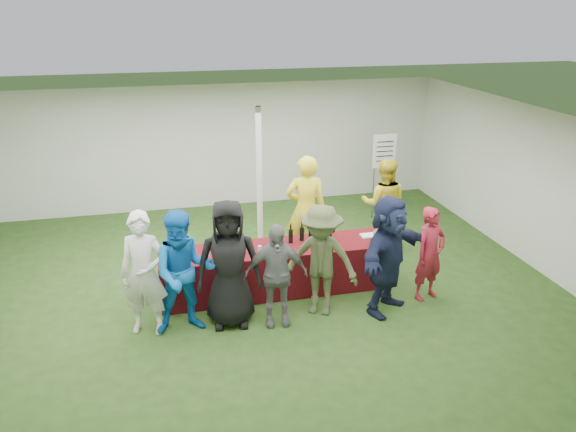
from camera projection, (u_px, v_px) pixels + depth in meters
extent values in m
plane|color=#284719|center=(245.00, 287.00, 9.08)|extent=(60.00, 60.00, 0.00)
plane|color=white|center=(213.00, 147.00, 12.22)|extent=(10.00, 0.00, 10.00)
plane|color=white|center=(314.00, 362.00, 4.96)|extent=(10.00, 0.00, 10.00)
plane|color=white|center=(528.00, 186.00, 9.68)|extent=(0.00, 8.00, 8.00)
plane|color=white|center=(239.00, 122.00, 8.10)|extent=(10.00, 10.00, 0.00)
cylinder|color=silver|center=(259.00, 184.00, 9.79)|extent=(0.10, 0.10, 2.70)
cube|color=maroon|center=(276.00, 269.00, 8.87)|extent=(3.60, 0.80, 0.75)
cylinder|color=black|center=(291.00, 236.00, 8.86)|extent=(0.07, 0.07, 0.22)
cylinder|color=black|center=(291.00, 227.00, 8.80)|extent=(0.03, 0.03, 0.08)
cylinder|color=#9C170E|center=(291.00, 224.00, 8.78)|extent=(0.03, 0.03, 0.02)
cylinder|color=black|center=(302.00, 234.00, 8.94)|extent=(0.07, 0.07, 0.22)
cylinder|color=black|center=(302.00, 225.00, 8.88)|extent=(0.03, 0.03, 0.08)
cylinder|color=#9C170E|center=(302.00, 222.00, 8.87)|extent=(0.03, 0.03, 0.02)
cylinder|color=black|center=(311.00, 234.00, 8.93)|extent=(0.07, 0.07, 0.22)
cylinder|color=black|center=(311.00, 225.00, 8.88)|extent=(0.03, 0.03, 0.08)
cylinder|color=#9C170E|center=(311.00, 222.00, 8.86)|extent=(0.03, 0.03, 0.02)
cylinder|color=black|center=(315.00, 233.00, 8.98)|extent=(0.07, 0.07, 0.22)
cylinder|color=black|center=(316.00, 224.00, 8.92)|extent=(0.03, 0.03, 0.08)
cylinder|color=#9C170E|center=(316.00, 221.00, 8.90)|extent=(0.03, 0.03, 0.02)
cylinder|color=black|center=(326.00, 233.00, 8.99)|extent=(0.07, 0.07, 0.22)
cylinder|color=black|center=(326.00, 224.00, 8.94)|extent=(0.03, 0.03, 0.08)
cylinder|color=#9C170E|center=(326.00, 221.00, 8.92)|extent=(0.03, 0.03, 0.02)
cylinder|color=black|center=(330.00, 231.00, 9.05)|extent=(0.07, 0.07, 0.22)
cylinder|color=black|center=(330.00, 222.00, 9.00)|extent=(0.03, 0.03, 0.08)
cylinder|color=#9C170E|center=(330.00, 219.00, 8.98)|extent=(0.03, 0.03, 0.02)
cylinder|color=silver|center=(183.00, 264.00, 8.17)|extent=(0.06, 0.06, 0.00)
cylinder|color=silver|center=(183.00, 261.00, 8.16)|extent=(0.01, 0.01, 0.07)
cylinder|color=silver|center=(182.00, 257.00, 8.13)|extent=(0.06, 0.06, 0.08)
cylinder|color=#3F0612|center=(183.00, 258.00, 8.14)|extent=(0.05, 0.05, 0.02)
cylinder|color=silver|center=(209.00, 261.00, 8.27)|extent=(0.06, 0.06, 0.00)
cylinder|color=silver|center=(208.00, 258.00, 8.26)|extent=(0.01, 0.01, 0.07)
cylinder|color=silver|center=(208.00, 253.00, 8.23)|extent=(0.06, 0.06, 0.08)
cylinder|color=#3F0612|center=(208.00, 255.00, 8.24)|extent=(0.05, 0.05, 0.02)
cylinder|color=silver|center=(225.00, 259.00, 8.34)|extent=(0.06, 0.06, 0.00)
cylinder|color=silver|center=(225.00, 256.00, 8.32)|extent=(0.01, 0.01, 0.07)
cylinder|color=silver|center=(224.00, 251.00, 8.29)|extent=(0.06, 0.06, 0.08)
cylinder|color=#3F0612|center=(224.00, 253.00, 8.30)|extent=(0.05, 0.05, 0.02)
cylinder|color=silver|center=(260.00, 256.00, 8.43)|extent=(0.06, 0.06, 0.00)
cylinder|color=silver|center=(260.00, 253.00, 8.42)|extent=(0.01, 0.01, 0.07)
cylinder|color=silver|center=(260.00, 248.00, 8.39)|extent=(0.06, 0.06, 0.08)
cylinder|color=#3F0612|center=(260.00, 250.00, 8.40)|extent=(0.05, 0.05, 0.02)
cylinder|color=silver|center=(276.00, 239.00, 8.78)|extent=(0.07, 0.07, 0.20)
cylinder|color=silver|center=(276.00, 232.00, 8.74)|extent=(0.03, 0.03, 0.03)
cube|color=white|center=(369.00, 236.00, 9.12)|extent=(0.25, 0.18, 0.03)
cylinder|color=slate|center=(381.00, 237.00, 8.87)|extent=(0.26, 0.26, 0.18)
cylinder|color=slate|center=(373.00, 193.00, 11.77)|extent=(0.02, 0.02, 1.10)
cylinder|color=slate|center=(391.00, 192.00, 11.86)|extent=(0.02, 0.02, 1.10)
cube|color=white|center=(384.00, 151.00, 11.49)|extent=(0.50, 0.02, 0.70)
cube|color=black|center=(385.00, 142.00, 11.41)|extent=(0.36, 0.01, 0.02)
cube|color=black|center=(385.00, 147.00, 11.44)|extent=(0.36, 0.01, 0.02)
cube|color=black|center=(385.00, 151.00, 11.48)|extent=(0.36, 0.01, 0.02)
cube|color=black|center=(384.00, 156.00, 11.51)|extent=(0.36, 0.01, 0.02)
cube|color=black|center=(384.00, 161.00, 11.55)|extent=(0.36, 0.01, 0.02)
imported|color=yellow|center=(306.00, 209.00, 9.69)|extent=(0.77, 0.57, 1.92)
imported|color=yellow|center=(384.00, 204.00, 10.28)|extent=(1.01, 0.91, 1.71)
imported|color=silver|center=(144.00, 274.00, 7.58)|extent=(0.74, 0.60, 1.78)
imported|color=#1060B7|center=(184.00, 273.00, 7.61)|extent=(0.88, 0.70, 1.78)
imported|color=black|center=(229.00, 264.00, 7.76)|extent=(0.97, 0.69, 1.86)
imported|color=slate|center=(276.00, 275.00, 7.83)|extent=(0.93, 0.47, 1.52)
imported|color=#424A29|center=(321.00, 261.00, 8.07)|extent=(1.26, 1.07, 1.69)
imported|color=#181F3B|center=(388.00, 255.00, 8.11)|extent=(1.64, 1.45, 1.80)
imported|color=maroon|center=(430.00, 254.00, 8.51)|extent=(0.63, 0.51, 1.49)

